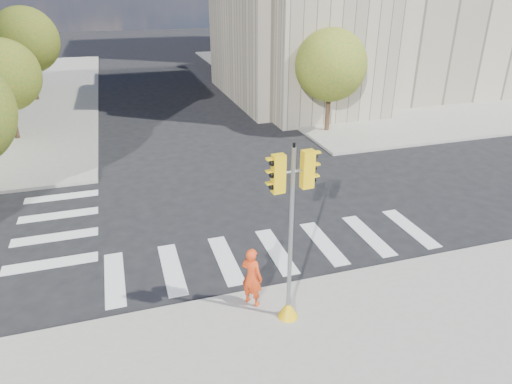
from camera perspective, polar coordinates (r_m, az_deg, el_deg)
The scene contains 11 objects.
ground at distance 17.60m, azimuth 0.64°, elevation -4.03°, with size 160.00×160.00×0.00m, color black.
sidewalk_far_right at distance 48.35m, azimuth 14.19°, elevation 14.11°, with size 28.00×40.00×0.15m, color gray.
tree_lw_mid at distance 29.59m, azimuth -29.04°, elevation 12.64°, with size 4.00×4.00×5.77m.
tree_lw_far at distance 39.26m, azimuth -26.86°, elevation 16.56°, with size 4.80×4.80×6.95m.
tree_re_near at distance 27.90m, azimuth 9.32°, elevation 15.38°, with size 4.20×4.20×6.16m.
tree_re_mid at distance 38.87m, azimuth 1.20°, elevation 18.74°, with size 4.60×4.60×6.66m.
tree_re_far at distance 50.39m, azimuth -3.41°, elevation 19.56°, with size 4.00×4.00×5.88m.
lamp_near at distance 31.62m, azimuth 6.93°, elevation 17.57°, with size 0.35×0.18×8.11m.
lamp_far at distance 44.70m, azimuth -0.75°, elevation 19.84°, with size 0.35×0.18×8.11m.
traffic_signal at distance 11.74m, azimuth 4.30°, elevation -7.20°, with size 1.07×0.56×5.00m.
photographer at distance 12.87m, azimuth -0.53°, elevation -10.54°, with size 0.66×0.43×1.80m, color red.
Camera 1 is at (-4.80, -14.64, 8.51)m, focal length 32.00 mm.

